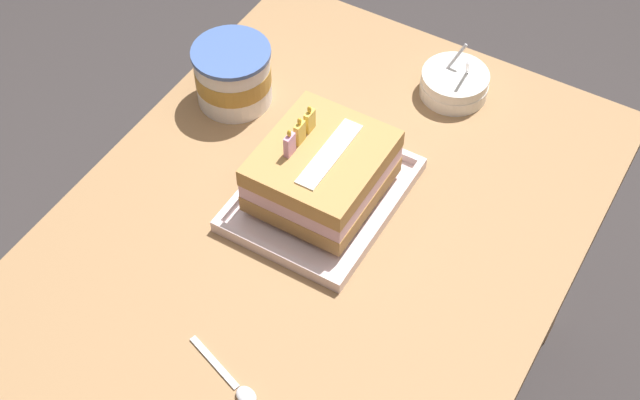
{
  "coord_description": "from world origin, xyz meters",
  "views": [
    {
      "loc": [
        -0.76,
        -0.45,
        1.84
      ],
      "look_at": [
        0.03,
        0.01,
        0.73
      ],
      "focal_mm": 49.87,
      "sensor_mm": 36.0,
      "label": 1
    }
  ],
  "objects_px": {
    "foil_tray": "(322,196)",
    "bowl_stack": "(454,84)",
    "birthday_cake": "(322,170)",
    "ice_cream_tub": "(233,75)",
    "serving_spoon_near_tray": "(239,388)"
  },
  "relations": [
    {
      "from": "foil_tray",
      "to": "ice_cream_tub",
      "type": "height_order",
      "value": "ice_cream_tub"
    },
    {
      "from": "bowl_stack",
      "to": "serving_spoon_near_tray",
      "type": "relative_size",
      "value": 0.89
    },
    {
      "from": "serving_spoon_near_tray",
      "to": "ice_cream_tub",
      "type": "bearing_deg",
      "value": 34.59
    },
    {
      "from": "serving_spoon_near_tray",
      "to": "foil_tray",
      "type": "bearing_deg",
      "value": 12.13
    },
    {
      "from": "birthday_cake",
      "to": "ice_cream_tub",
      "type": "xyz_separation_m",
      "value": [
        0.13,
        0.26,
        -0.01
      ]
    },
    {
      "from": "ice_cream_tub",
      "to": "foil_tray",
      "type": "bearing_deg",
      "value": -116.03
    },
    {
      "from": "bowl_stack",
      "to": "ice_cream_tub",
      "type": "xyz_separation_m",
      "value": [
        -0.22,
        0.34,
        0.03
      ]
    },
    {
      "from": "foil_tray",
      "to": "serving_spoon_near_tray",
      "type": "distance_m",
      "value": 0.37
    },
    {
      "from": "ice_cream_tub",
      "to": "serving_spoon_near_tray",
      "type": "height_order",
      "value": "ice_cream_tub"
    },
    {
      "from": "foil_tray",
      "to": "bowl_stack",
      "type": "bearing_deg",
      "value": -13.17
    },
    {
      "from": "ice_cream_tub",
      "to": "serving_spoon_near_tray",
      "type": "relative_size",
      "value": 1.0
    },
    {
      "from": "birthday_cake",
      "to": "serving_spoon_near_tray",
      "type": "xyz_separation_m",
      "value": [
        -0.36,
        -0.08,
        -0.07
      ]
    },
    {
      "from": "serving_spoon_near_tray",
      "to": "birthday_cake",
      "type": "bearing_deg",
      "value": 12.16
    },
    {
      "from": "birthday_cake",
      "to": "serving_spoon_near_tray",
      "type": "relative_size",
      "value": 1.48
    },
    {
      "from": "bowl_stack",
      "to": "ice_cream_tub",
      "type": "relative_size",
      "value": 0.88
    }
  ]
}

